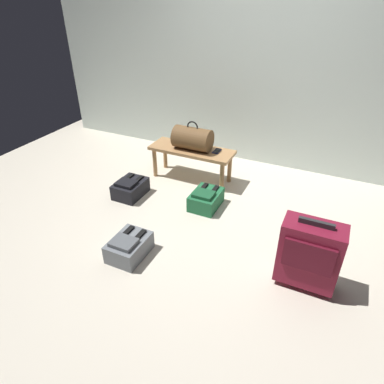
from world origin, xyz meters
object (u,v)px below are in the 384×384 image
at_px(cell_phone, 217,151).
at_px(backpack_green, 206,199).
at_px(backpack_grey, 129,247).
at_px(backpack_dark, 130,188).
at_px(duffel_bag_brown, 192,138).
at_px(suitcase_upright_burgundy, 309,254).
at_px(bench, 192,153).

height_order(cell_phone, backpack_green, cell_phone).
bearing_deg(backpack_grey, backpack_dark, 123.57).
bearing_deg(backpack_green, duffel_bag_brown, 128.31).
xyz_separation_m(cell_phone, suitcase_upright_burgundy, (1.24, -1.24, -0.09)).
bearing_deg(duffel_bag_brown, backpack_dark, -125.81).
height_order(bench, backpack_grey, bench).
height_order(bench, cell_phone, cell_phone).
height_order(duffel_bag_brown, backpack_grey, duffel_bag_brown).
relative_size(duffel_bag_brown, backpack_grey, 1.16).
xyz_separation_m(duffel_bag_brown, suitcase_upright_burgundy, (1.53, -1.18, -0.21)).
relative_size(cell_phone, backpack_grey, 0.38).
bearing_deg(cell_phone, backpack_grey, -97.31).
height_order(backpack_dark, backpack_grey, same).
bearing_deg(duffel_bag_brown, cell_phone, 10.80).
bearing_deg(backpack_green, suitcase_upright_burgundy, -31.23).
bearing_deg(duffel_bag_brown, bench, 180.00).
distance_m(cell_phone, backpack_grey, 1.59).
bearing_deg(cell_phone, duffel_bag_brown, -169.20).
bearing_deg(duffel_bag_brown, backpack_grey, -86.60).
xyz_separation_m(cell_phone, backpack_grey, (-0.20, -1.54, -0.31)).
distance_m(backpack_dark, backpack_grey, 1.01).
relative_size(bench, backpack_green, 2.63).
bearing_deg(bench, backpack_grey, -86.20).
height_order(suitcase_upright_burgundy, backpack_dark, suitcase_upright_burgundy).
height_order(suitcase_upright_burgundy, backpack_green, suitcase_upright_burgundy).
relative_size(cell_phone, backpack_green, 0.38).
bearing_deg(backpack_grey, cell_phone, 82.69).
height_order(duffel_bag_brown, suitcase_upright_burgundy, duffel_bag_brown).
bearing_deg(backpack_dark, duffel_bag_brown, 54.19).
xyz_separation_m(bench, duffel_bag_brown, (0.01, -0.00, 0.19)).
height_order(duffel_bag_brown, backpack_dark, duffel_bag_brown).
distance_m(bench, suitcase_upright_burgundy, 1.94).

